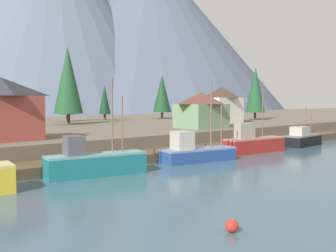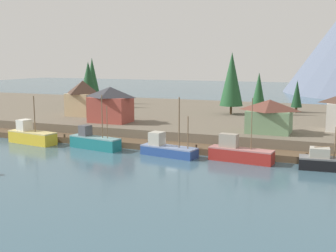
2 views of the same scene
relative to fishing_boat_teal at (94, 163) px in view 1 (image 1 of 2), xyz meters
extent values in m
cube|color=#3D5B6B|center=(12.63, 21.99, -1.71)|extent=(400.00, 400.00, 1.00)
cube|color=brown|center=(12.63, 3.99, -0.71)|extent=(80.00, 4.00, 1.00)
cylinder|color=brown|center=(-7.37, 2.19, -0.41)|extent=(0.36, 0.36, 1.60)
cylinder|color=brown|center=(0.63, 2.19, -0.41)|extent=(0.36, 0.36, 1.60)
cylinder|color=brown|center=(8.63, 2.19, -0.41)|extent=(0.36, 0.36, 1.60)
cylinder|color=brown|center=(16.63, 2.19, -0.41)|extent=(0.36, 0.36, 1.60)
cylinder|color=brown|center=(24.63, 2.19, -0.41)|extent=(0.36, 0.36, 1.60)
cylinder|color=brown|center=(32.63, 2.19, -0.41)|extent=(0.36, 0.36, 1.60)
cylinder|color=brown|center=(40.63, 2.19, -0.41)|extent=(0.36, 0.36, 1.60)
cylinder|color=brown|center=(48.63, 2.19, -0.41)|extent=(0.36, 0.36, 1.60)
cube|color=#665B4C|center=(12.63, 33.99, 0.04)|extent=(400.00, 56.00, 2.50)
cone|color=slate|center=(70.78, 151.44, 42.90)|extent=(121.19, 121.19, 88.22)
cone|color=#4C566B|center=(114.73, 135.35, 40.28)|extent=(138.37, 138.37, 82.99)
cube|color=#196B70|center=(0.19, -0.03, -0.31)|extent=(9.35, 3.78, 1.81)
cube|color=#679496|center=(0.19, -0.03, 0.70)|extent=(9.35, 3.78, 0.20)
cube|color=#4C4C51|center=(-1.84, 0.32, 1.65)|extent=(1.84, 1.97, 1.70)
cylinder|color=brown|center=(1.77, -0.31, 4.21)|extent=(0.15, 0.15, 6.83)
cylinder|color=brown|center=(2.76, -0.48, 3.40)|extent=(0.13, 0.13, 5.19)
cube|color=navy|center=(13.17, -0.19, -0.57)|extent=(9.05, 4.05, 1.28)
cube|color=#6C7DA2|center=(13.17, -0.19, 0.17)|extent=(9.05, 4.05, 0.20)
cube|color=#B2AD9E|center=(11.03, 0.18, 1.25)|extent=(2.27, 2.29, 1.97)
cylinder|color=brown|center=(14.88, -0.48, 3.98)|extent=(0.19, 0.19, 7.43)
cylinder|color=brown|center=(16.35, -0.72, 2.65)|extent=(0.16, 0.16, 4.76)
cube|color=maroon|center=(23.97, 0.28, -0.35)|extent=(9.28, 3.17, 1.73)
cube|color=#AD6C6A|center=(23.97, 0.28, 0.62)|extent=(9.28, 3.17, 0.20)
cube|color=gray|center=(22.10, 0.49, 1.68)|extent=(2.71, 1.58, 1.94)
cylinder|color=brown|center=(25.38, 0.13, 4.31)|extent=(0.12, 0.12, 7.19)
cube|color=black|center=(35.44, 0.20, -0.50)|extent=(7.35, 3.30, 1.43)
cube|color=slate|center=(35.44, 0.20, 0.31)|extent=(7.35, 3.30, 0.20)
cube|color=#B2AD9E|center=(34.41, 0.11, 1.05)|extent=(2.65, 2.16, 1.27)
cylinder|color=brown|center=(36.22, 0.27, 2.49)|extent=(0.15, 0.15, 4.15)
cylinder|color=brown|center=(38.05, 0.43, 1.96)|extent=(0.13, 0.13, 3.09)
cylinder|color=brown|center=(35.11, 0.17, 1.87)|extent=(2.80, 0.36, 0.36)
cube|color=#9E4238|center=(-3.92, 12.21, 3.68)|extent=(7.45, 5.13, 4.78)
pyramid|color=#2D2D33|center=(-3.92, 12.21, 7.04)|extent=(7.82, 5.38, 1.95)
cube|color=silver|center=(37.81, 18.15, 3.61)|extent=(6.76, 4.82, 4.65)
pyramid|color=#422D23|center=(37.81, 18.15, 6.91)|extent=(7.10, 5.06, 1.95)
cube|color=#6B8E66|center=(25.89, 11.79, 3.11)|extent=(6.90, 5.56, 3.64)
pyramid|color=brown|center=(25.89, 11.79, 5.82)|extent=(7.24, 5.84, 1.77)
cylinder|color=#4C3823|center=(40.00, 37.76, 2.02)|extent=(0.50, 0.50, 1.46)
cone|color=#194223|center=(40.00, 37.76, 6.90)|extent=(4.11, 4.11, 8.31)
cylinder|color=#4C3823|center=(18.64, 41.22, 1.97)|extent=(0.50, 0.50, 1.35)
cone|color=#1E4C28|center=(18.64, 41.22, 6.43)|extent=(3.04, 3.04, 7.58)
cylinder|color=#4C3823|center=(27.17, 41.21, 1.90)|extent=(0.50, 0.50, 1.22)
cone|color=#14381E|center=(27.17, 41.21, 5.52)|extent=(2.42, 2.42, 6.02)
cylinder|color=#4C3823|center=(14.36, 32.50, 2.24)|extent=(0.50, 0.50, 1.90)
cone|color=#1E4C28|center=(14.36, 32.50, 8.94)|extent=(5.02, 5.02, 11.50)
cylinder|color=#4C3823|center=(51.57, 20.96, 2.06)|extent=(0.50, 0.50, 1.55)
cone|color=#1E4C28|center=(51.57, 20.96, 7.60)|extent=(4.06, 4.06, 9.53)
sphere|color=red|center=(-2.73, -18.33, -0.86)|extent=(0.70, 0.70, 0.70)
camera|label=1|loc=(-18.95, -31.86, 5.77)|focal=43.62mm
camera|label=2|loc=(36.90, -58.10, 13.10)|focal=45.67mm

